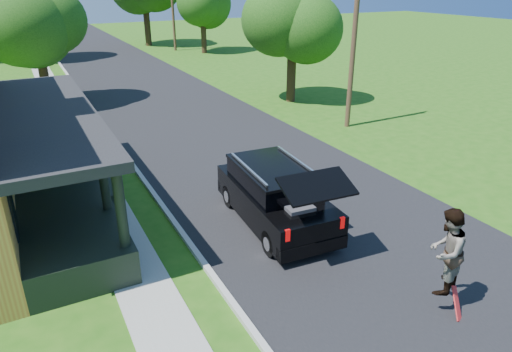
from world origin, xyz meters
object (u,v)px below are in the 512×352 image
black_suv (275,195)px  utility_pole_near (354,34)px  tree_right_near (292,17)px  skateboarder (446,251)px

black_suv → utility_pole_near: (7.77, 6.60, 3.39)m
black_suv → tree_right_near: tree_right_near is taller
skateboarder → tree_right_near: bearing=-134.9°
skateboarder → tree_right_near: 18.48m
skateboarder → utility_pole_near: (6.53, 11.48, 2.83)m
utility_pole_near → skateboarder: bearing=-127.8°
skateboarder → tree_right_near: tree_right_near is taller
black_suv → utility_pole_near: 10.74m
black_suv → skateboarder: bearing=-71.8°
utility_pole_near → tree_right_near: bearing=80.8°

